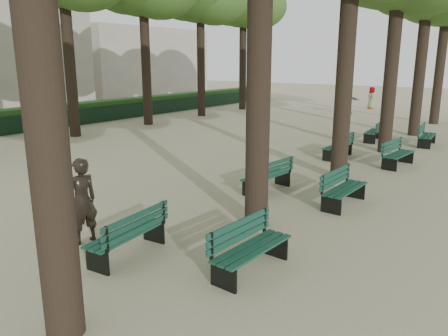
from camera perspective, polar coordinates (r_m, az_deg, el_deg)
The scene contains 15 objects.
ground at distance 8.90m, azimuth -14.81°, elevation -10.80°, with size 120.00×120.00×0.00m, color tan.
bench_left_0 at distance 8.63m, azimuth -12.48°, elevation -9.49°, with size 0.74×1.85×0.92m.
bench_left_1 at distance 12.53m, azimuth 5.63°, elevation -1.79°, with size 0.76×1.85×0.92m.
bench_left_2 at distance 17.28m, azimuth 14.62°, elevation 2.19°, with size 0.61×1.81×0.92m.
bench_left_3 at distance 21.36m, azimuth 18.90°, elevation 4.07°, with size 0.74×1.85×0.92m.
bench_right_0 at distance 7.86m, azimuth 3.63°, elevation -11.58°, with size 0.68×1.83×0.92m.
bench_right_1 at distance 11.65m, azimuth 15.42°, elevation -3.45°, with size 0.64×1.82×0.92m.
bench_right_2 at distance 16.51m, azimuth 21.79°, elevation 1.10°, with size 0.76×1.85×0.92m.
bench_right_3 at distance 21.05m, azimuth 24.98°, elevation 3.38°, with size 0.69×1.83×0.92m.
man_with_map at distance 9.26m, azimuth -18.08°, elevation -4.13°, with size 0.67×0.76×1.78m.
pedestrian_d at distance 35.60m, azimuth 18.70°, elevation 8.66°, with size 0.81×0.33×1.66m, color #262628.
pedestrian_e at distance 31.93m, azimuth 15.86°, elevation 8.46°, with size 1.67×0.36×1.80m, color #262628.
fence at distance 26.90m, azimuth -17.47°, elevation 6.45°, with size 0.08×42.00×0.90m, color black.
hedge at distance 27.44m, azimuth -18.39°, elevation 6.84°, with size 1.20×42.00×1.20m, color #1C4A19.
building_far at distance 52.70m, azimuth -13.08°, elevation 13.41°, with size 12.00×16.00×7.00m, color #B7B2A3.
Camera 1 is at (6.36, -5.04, 3.65)m, focal length 35.00 mm.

